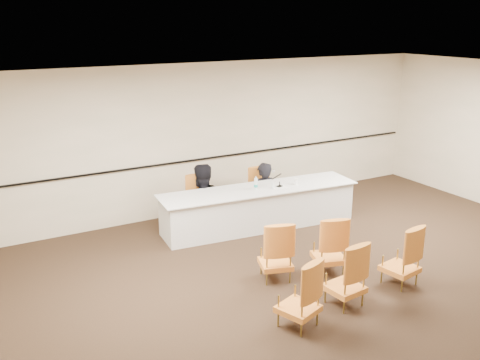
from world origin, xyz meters
name	(u,v)px	position (x,y,z in m)	size (l,w,h in m)	color
floor	(342,286)	(0.00, 0.00, 0.00)	(10.00, 10.00, 0.00)	black
ceiling	(355,82)	(0.00, 0.00, 3.00)	(10.00, 10.00, 0.00)	white
wall_back	(218,137)	(0.00, 4.00, 1.50)	(10.00, 0.04, 3.00)	beige
wall_rail	(219,157)	(0.00, 3.96, 1.10)	(9.80, 0.04, 0.03)	black
panel_table	(259,208)	(0.16, 2.64, 0.38)	(3.81, 0.88, 0.76)	silver
panelist_main	(263,201)	(0.57, 3.16, 0.28)	(0.59, 0.38, 1.61)	black
panelist_main_chair	(263,192)	(0.57, 3.16, 0.47)	(0.50, 0.50, 0.95)	orange
panelist_second	(201,209)	(-0.74, 3.29, 0.31)	(0.86, 0.67, 1.77)	black
panelist_second_chair	(201,201)	(-0.74, 3.29, 0.47)	(0.50, 0.50, 0.95)	orange
papers	(280,187)	(0.54, 2.52, 0.77)	(0.30, 0.22, 0.00)	white
microphone	(280,179)	(0.55, 2.54, 0.92)	(0.11, 0.22, 0.31)	black
water_bottle	(256,183)	(0.08, 2.63, 0.88)	(0.07, 0.07, 0.24)	teal
drinking_glass	(273,186)	(0.40, 2.53, 0.81)	(0.06, 0.06, 0.10)	silver
coffee_cup	(296,181)	(0.90, 2.50, 0.82)	(0.08, 0.08, 0.12)	white
aud_chair_front_left	(276,250)	(-0.73, 0.70, 0.47)	(0.50, 0.50, 0.95)	orange
aud_chair_front_mid	(329,244)	(0.11, 0.48, 0.47)	(0.50, 0.50, 0.95)	orange
aud_chair_back_left	(299,293)	(-1.18, -0.54, 0.47)	(0.50, 0.50, 0.95)	orange
aud_chair_back_mid	(345,273)	(-0.31, -0.40, 0.47)	(0.50, 0.50, 0.95)	orange
aud_chair_back_right	(401,255)	(0.80, -0.34, 0.47)	(0.50, 0.50, 0.95)	orange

